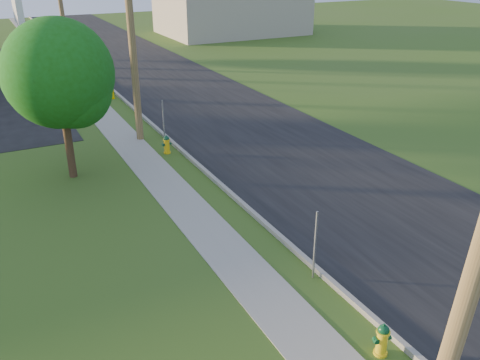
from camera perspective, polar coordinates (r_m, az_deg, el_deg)
name	(u,v)px	position (r m, az deg, el deg)	size (l,w,h in m)	color
road	(318,172)	(20.34, 8.74, 0.88)	(8.00, 120.00, 0.02)	black
curb	(227,190)	(18.41, -1.46, -1.18)	(0.15, 120.00, 0.15)	gray
sidewalk	(182,202)	(17.83, -6.53, -2.46)	(1.50, 120.00, 0.03)	gray
utility_pole_mid	(131,29)	(23.02, -12.13, 16.20)	(1.40, 0.32, 9.80)	brown
utility_pole_far	(60,0)	(40.58, -19.54, 18.51)	(1.40, 0.32, 9.50)	brown
sign_post_near	(315,246)	(13.47, 8.43, -7.29)	(0.05, 0.04, 2.00)	gray
sign_post_mid	(164,122)	(23.19, -8.57, 6.47)	(0.05, 0.04, 2.00)	gray
sign_post_far	(100,70)	(34.62, -15.42, 11.81)	(0.05, 0.04, 2.00)	gray
price_pylon	(18,10)	(27.70, -23.67, 17.09)	(0.34, 2.04, 6.85)	gray
distant_building	(231,14)	(56.07, -0.96, 18.18)	(14.00, 10.00, 4.00)	#9E9486
tree_verge	(62,78)	(19.57, -19.33, 10.75)	(3.95, 3.95, 5.99)	#352413
hydrant_near	(382,340)	(11.81, 15.69, -16.88)	(0.42, 0.38, 0.81)	yellow
hydrant_mid	(167,144)	(22.13, -8.22, 3.98)	(0.42, 0.37, 0.82)	yellow
hydrant_far	(112,93)	(31.35, -14.14, 9.42)	(0.34, 0.30, 0.67)	#E5C200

